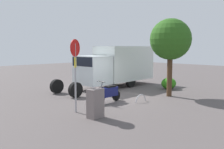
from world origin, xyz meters
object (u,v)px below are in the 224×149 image
Objects in this scene: stop_sign at (75,64)px; street_tree at (170,40)px; box_truck_near at (116,65)px; bike_rack_hoop at (141,102)px; motorcycle at (109,93)px; utility_cabinet at (95,103)px.

street_tree reaches higher than stop_sign.
box_truck_near is 7.56m from stop_sign.
bike_rack_hoop is at bearing 56.20° from box_truck_near.
street_tree is at bearing 83.53° from box_truck_near.
motorcycle is 1.78m from bike_rack_hoop.
bike_rack_hoop is at bearing -4.68° from street_tree.
bike_rack_hoop is (-1.27, 1.13, -0.52)m from motorcycle.
street_tree is at bearing 156.26° from motorcycle.
motorcycle is at bearing -170.74° from stop_sign.
motorcycle is 2.13× the size of bike_rack_hoop.
box_truck_near is 5.06m from street_tree.
stop_sign is 4.36m from bike_rack_hoop.
motorcycle is 2.97m from stop_sign.
utility_cabinet is (2.36, 1.64, 0.08)m from motorcycle.
bike_rack_hoop is at bearing 168.83° from stop_sign.
box_truck_near is at bearing -121.44° from bike_rack_hoop.
stop_sign reaches higher than bike_rack_hoop.
street_tree is 4.15m from bike_rack_hoop.
motorcycle is 0.39× the size of street_tree.
street_tree is (-3.72, 1.33, 2.83)m from motorcycle.
utility_cabinet is 1.42× the size of bike_rack_hoop.
utility_cabinet is at bearing 8.02° from bike_rack_hoop.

